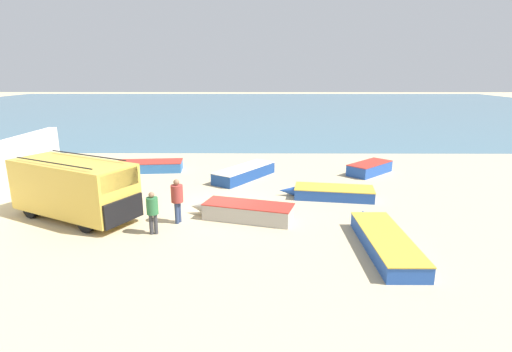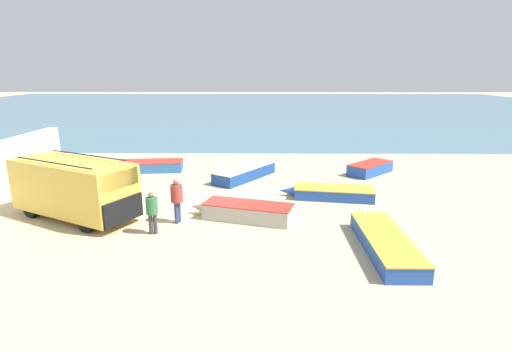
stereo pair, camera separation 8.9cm
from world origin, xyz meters
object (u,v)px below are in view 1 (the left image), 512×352
(fisherman_0, at_px, (152,209))
(fishing_rowboat_5, at_px, (147,166))
(parked_van, at_px, (74,187))
(fisherman_1, at_px, (177,197))
(fishing_rowboat_2, at_px, (244,211))
(fishing_rowboat_4, at_px, (385,241))
(fishing_rowboat_1, at_px, (247,172))
(fishing_rowboat_0, at_px, (331,192))
(fishing_rowboat_3, at_px, (371,168))

(fisherman_0, bearing_deg, fishing_rowboat_5, 7.22)
(parked_van, relative_size, fisherman_0, 3.52)
(fisherman_0, bearing_deg, fisherman_1, -40.10)
(fishing_rowboat_2, xyz_separation_m, fisherman_1, (-2.62, -0.44, 0.74))
(parked_van, distance_m, fishing_rowboat_2, 6.99)
(fishing_rowboat_5, xyz_separation_m, fisherman_0, (2.86, -9.67, 0.68))
(fishing_rowboat_4, bearing_deg, fishing_rowboat_1, 28.01)
(parked_van, xyz_separation_m, fishing_rowboat_5, (0.75, 7.97, -1.00))
(fishing_rowboat_4, relative_size, fisherman_1, 3.07)
(fisherman_1, bearing_deg, fishing_rowboat_0, -134.18)
(fishing_rowboat_0, bearing_deg, fisherman_1, 35.31)
(fishing_rowboat_2, bearing_deg, fishing_rowboat_3, -117.18)
(fisherman_0, bearing_deg, fishing_rowboat_2, -73.62)
(parked_van, distance_m, fishing_rowboat_3, 16.10)
(fishing_rowboat_1, height_order, fisherman_1, fisherman_1)
(fisherman_0, bearing_deg, fishing_rowboat_3, -58.09)
(fishing_rowboat_1, distance_m, fishing_rowboat_3, 7.44)
(fishing_rowboat_0, xyz_separation_m, fishing_rowboat_2, (-4.06, -2.85, 0.07))
(fishing_rowboat_4, relative_size, fisherman_0, 3.38)
(fishing_rowboat_0, relative_size, fishing_rowboat_2, 1.03)
(fisherman_0, height_order, fisherman_1, fisherman_1)
(fishing_rowboat_1, relative_size, fishing_rowboat_5, 1.02)
(fishing_rowboat_2, height_order, fisherman_1, fisherman_1)
(fisherman_1, bearing_deg, parked_van, 12.36)
(parked_van, height_order, fishing_rowboat_0, parked_van)
(fishing_rowboat_0, relative_size, fisherman_1, 2.54)
(parked_van, bearing_deg, fisherman_0, 2.38)
(fishing_rowboat_0, height_order, fishing_rowboat_3, fishing_rowboat_3)
(fishing_rowboat_1, xyz_separation_m, fishing_rowboat_2, (0.09, -6.54, 0.00))
(parked_van, bearing_deg, fishing_rowboat_3, 55.56)
(fishing_rowboat_0, distance_m, fisherman_0, 8.63)
(fishing_rowboat_4, bearing_deg, fishing_rowboat_2, 60.26)
(fishing_rowboat_4, height_order, fisherman_1, fisherman_1)
(fishing_rowboat_3, relative_size, fisherman_0, 2.03)
(fishing_rowboat_3, bearing_deg, fishing_rowboat_5, 134.14)
(parked_van, xyz_separation_m, fishing_rowboat_4, (11.82, -2.90, -1.02))
(fishing_rowboat_5, relative_size, fisherman_0, 2.92)
(fishing_rowboat_1, bearing_deg, fishing_rowboat_2, -144.94)
(parked_van, relative_size, fishing_rowboat_5, 1.21)
(fishing_rowboat_5, height_order, fisherman_0, fisherman_0)
(fishing_rowboat_1, relative_size, fishing_rowboat_2, 1.09)
(fisherman_0, bearing_deg, fishing_rowboat_4, -107.56)
(fishing_rowboat_4, distance_m, fisherman_0, 8.33)
(fishing_rowboat_3, bearing_deg, parked_van, 163.96)
(fishing_rowboat_2, relative_size, fishing_rowboat_5, 0.94)
(fishing_rowboat_2, height_order, fisherman_0, fisherman_0)
(parked_van, distance_m, fisherman_1, 4.34)
(parked_van, height_order, fisherman_1, parked_van)
(fishing_rowboat_3, bearing_deg, fishing_rowboat_0, -167.75)
(fishing_rowboat_4, bearing_deg, fisherman_1, 72.54)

